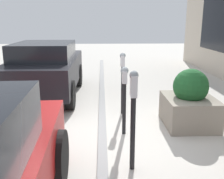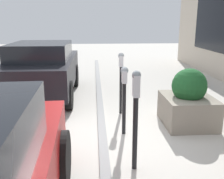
% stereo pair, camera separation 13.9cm
% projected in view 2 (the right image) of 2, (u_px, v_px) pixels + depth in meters
% --- Properties ---
extents(ground_plane, '(40.00, 40.00, 0.00)m').
position_uv_depth(ground_plane, '(107.00, 135.00, 5.07)').
color(ground_plane, beige).
extents(curb_strip, '(19.00, 0.16, 0.04)m').
position_uv_depth(curb_strip, '(102.00, 134.00, 5.06)').
color(curb_strip, gray).
rests_on(curb_strip, ground_plane).
extents(parking_meter_nearest, '(0.15, 0.13, 1.49)m').
position_uv_depth(parking_meter_nearest, '(136.00, 109.00, 3.70)').
color(parking_meter_nearest, black).
rests_on(parking_meter_nearest, ground_plane).
extents(parking_meter_second, '(0.17, 0.15, 1.33)m').
position_uv_depth(parking_meter_second, '(124.00, 90.00, 4.92)').
color(parking_meter_second, black).
rests_on(parking_meter_second, ground_plane).
extents(parking_meter_middle, '(0.15, 0.13, 1.44)m').
position_uv_depth(parking_meter_middle, '(121.00, 73.00, 6.00)').
color(parking_meter_middle, black).
rests_on(parking_meter_middle, ground_plane).
extents(planter_box, '(1.15, 1.01, 1.20)m').
position_uv_depth(planter_box, '(188.00, 102.00, 5.49)').
color(planter_box, gray).
rests_on(planter_box, ground_plane).
extents(parked_car_middle, '(3.87, 1.79, 1.56)m').
position_uv_depth(parked_car_middle, '(43.00, 68.00, 7.39)').
color(parked_car_middle, black).
rests_on(parked_car_middle, ground_plane).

